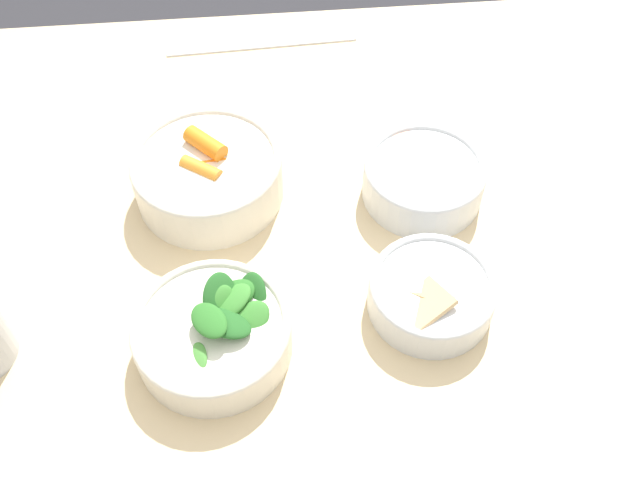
{
  "coord_description": "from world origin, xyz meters",
  "views": [
    {
      "loc": [
        -0.14,
        -0.52,
        1.47
      ],
      "look_at": [
        -0.09,
        -0.0,
        0.8
      ],
      "focal_mm": 40.0,
      "sensor_mm": 36.0,
      "label": 1
    }
  ],
  "objects_px": {
    "bowl_carrots": "(208,175)",
    "bowl_cookies": "(431,293)",
    "bowl_greens": "(215,331)",
    "bowl_beans_hotdog": "(423,180)",
    "ruler": "(262,42)"
  },
  "relations": [
    {
      "from": "bowl_carrots",
      "to": "bowl_beans_hotdog",
      "type": "relative_size",
      "value": 1.22
    },
    {
      "from": "ruler",
      "to": "bowl_carrots",
      "type": "bearing_deg",
      "value": -104.45
    },
    {
      "from": "bowl_carrots",
      "to": "bowl_cookies",
      "type": "distance_m",
      "value": 0.32
    },
    {
      "from": "bowl_beans_hotdog",
      "to": "ruler",
      "type": "distance_m",
      "value": 0.39
    },
    {
      "from": "bowl_greens",
      "to": "bowl_cookies",
      "type": "xyz_separation_m",
      "value": [
        0.25,
        0.03,
        -0.0
      ]
    },
    {
      "from": "bowl_carrots",
      "to": "bowl_cookies",
      "type": "height_order",
      "value": "bowl_carrots"
    },
    {
      "from": "bowl_greens",
      "to": "bowl_beans_hotdog",
      "type": "distance_m",
      "value": 0.33
    },
    {
      "from": "bowl_beans_hotdog",
      "to": "ruler",
      "type": "bearing_deg",
      "value": 119.89
    },
    {
      "from": "bowl_cookies",
      "to": "ruler",
      "type": "bearing_deg",
      "value": 108.65
    },
    {
      "from": "bowl_greens",
      "to": "bowl_cookies",
      "type": "height_order",
      "value": "bowl_greens"
    },
    {
      "from": "ruler",
      "to": "bowl_beans_hotdog",
      "type": "bearing_deg",
      "value": -60.11
    },
    {
      "from": "bowl_carrots",
      "to": "ruler",
      "type": "height_order",
      "value": "bowl_carrots"
    },
    {
      "from": "bowl_carrots",
      "to": "bowl_beans_hotdog",
      "type": "bearing_deg",
      "value": -5.74
    },
    {
      "from": "bowl_carrots",
      "to": "bowl_greens",
      "type": "relative_size",
      "value": 1.1
    },
    {
      "from": "bowl_carrots",
      "to": "bowl_cookies",
      "type": "bearing_deg",
      "value": -38.34
    }
  ]
}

